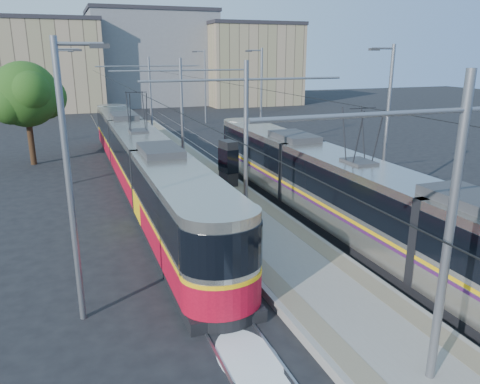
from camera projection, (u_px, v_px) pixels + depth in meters
name	position (u px, v px, depth m)	size (l,w,h in m)	color
ground	(337.00, 305.00, 14.64)	(160.00, 160.00, 0.00)	black
platform	(195.00, 174.00, 29.87)	(4.00, 50.00, 0.30)	gray
tactile_strip_left	(173.00, 174.00, 29.34)	(0.70, 50.00, 0.01)	gray
tactile_strip_right	(217.00, 170.00, 30.31)	(0.70, 50.00, 0.01)	gray
rails	(195.00, 176.00, 29.91)	(8.71, 70.00, 0.03)	gray
tram_left	(140.00, 159.00, 27.01)	(2.43, 31.93, 5.50)	black
tram_right	(356.00, 197.00, 19.42)	(2.43, 29.11, 5.50)	black
catenary	(206.00, 110.00, 26.07)	(9.20, 70.00, 7.00)	slate
street_lamps	(178.00, 104.00, 32.31)	(15.18, 38.22, 8.00)	slate
shelter	(228.00, 162.00, 26.54)	(0.88, 1.26, 2.57)	black
tree	(30.00, 95.00, 32.15)	(4.89, 4.52, 7.11)	#382314
building_left	(39.00, 65.00, 63.46)	(16.32, 12.24, 12.16)	gray
building_centre	(152.00, 58.00, 72.17)	(18.36, 14.28, 13.88)	slate
building_right	(250.00, 64.00, 71.72)	(14.28, 10.20, 12.06)	gray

